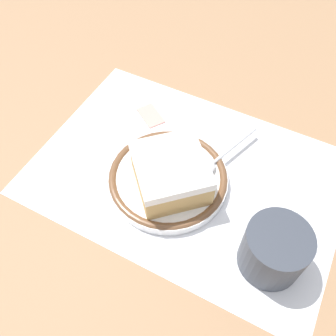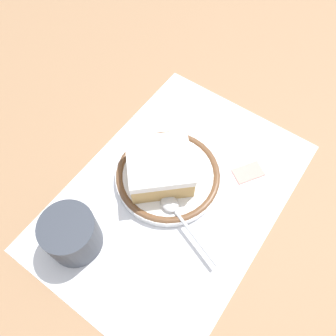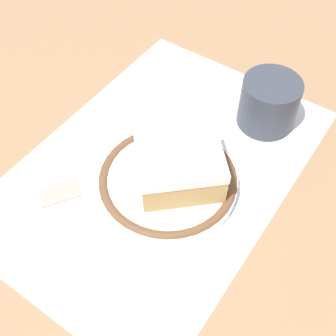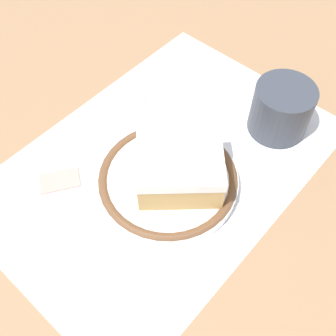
# 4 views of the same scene
# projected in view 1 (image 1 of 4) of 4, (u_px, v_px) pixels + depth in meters

# --- Properties ---
(ground_plane) EXTENTS (2.40, 2.40, 0.00)m
(ground_plane) POSITION_uv_depth(u_px,v_px,m) (187.00, 174.00, 0.55)
(ground_plane) COLOR #9E7551
(placemat) EXTENTS (0.45, 0.31, 0.00)m
(placemat) POSITION_uv_depth(u_px,v_px,m) (187.00, 174.00, 0.55)
(placemat) COLOR white
(placemat) RESTS_ON ground_plane
(plate) EXTENTS (0.17, 0.17, 0.02)m
(plate) POSITION_uv_depth(u_px,v_px,m) (168.00, 178.00, 0.53)
(plate) COLOR white
(plate) RESTS_ON placemat
(cake_slice) EXTENTS (0.14, 0.14, 0.05)m
(cake_slice) POSITION_uv_depth(u_px,v_px,m) (171.00, 173.00, 0.50)
(cake_slice) COLOR tan
(cake_slice) RESTS_ON plate
(spoon) EXTENTS (0.06, 0.13, 0.01)m
(spoon) POSITION_uv_depth(u_px,v_px,m) (213.00, 163.00, 0.53)
(spoon) COLOR silver
(spoon) RESTS_ON plate
(cup) EXTENTS (0.08, 0.08, 0.07)m
(cup) POSITION_uv_depth(u_px,v_px,m) (273.00, 252.00, 0.44)
(cup) COLOR #383D47
(cup) RESTS_ON placemat
(sugar_packet) EXTENTS (0.06, 0.05, 0.01)m
(sugar_packet) POSITION_uv_depth(u_px,v_px,m) (151.00, 114.00, 0.61)
(sugar_packet) COLOR #E5998C
(sugar_packet) RESTS_ON placemat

